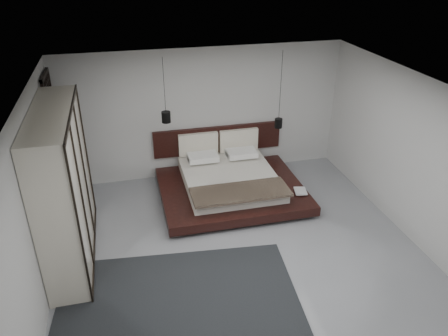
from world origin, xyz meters
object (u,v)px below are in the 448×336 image
object	(u,v)px
lattice_screen	(57,141)
bed	(230,182)
rug	(179,308)
pendant_left	(166,117)
wardrobe	(64,188)
pendant_right	(278,123)

from	to	relation	value
lattice_screen	bed	xyz separation A→B (m)	(3.24, -0.54, -1.01)
lattice_screen	rug	world-z (taller)	lattice_screen
pendant_left	wardrobe	xyz separation A→B (m)	(-1.83, -1.69, -0.38)
pendant_left	pendant_right	xyz separation A→B (m)	(2.33, 0.00, -0.34)
rug	lattice_screen	bearing A→B (deg)	116.75
pendant_right	bed	bearing A→B (deg)	-158.78
bed	pendant_right	size ratio (longest dim) A/B	1.76
pendant_left	pendant_right	bearing A→B (deg)	0.00
pendant_left	rug	xyz separation A→B (m)	(-0.33, -3.38, -1.63)
wardrobe	rug	bearing A→B (deg)	-48.37
bed	pendant_left	size ratio (longest dim) A/B	2.22
pendant_left	wardrobe	size ratio (longest dim) A/B	0.50
lattice_screen	pendant_right	bearing A→B (deg)	-1.21
bed	rug	world-z (taller)	bed
bed	rug	distance (m)	3.30
wardrobe	rug	size ratio (longest dim) A/B	0.73
bed	rug	bearing A→B (deg)	-117.01
lattice_screen	pendant_left	distance (m)	2.11
pendant_left	pendant_right	world-z (taller)	same
pendant_right	wardrobe	size ratio (longest dim) A/B	0.63
pendant_left	rug	world-z (taller)	pendant_left
bed	rug	size ratio (longest dim) A/B	0.81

